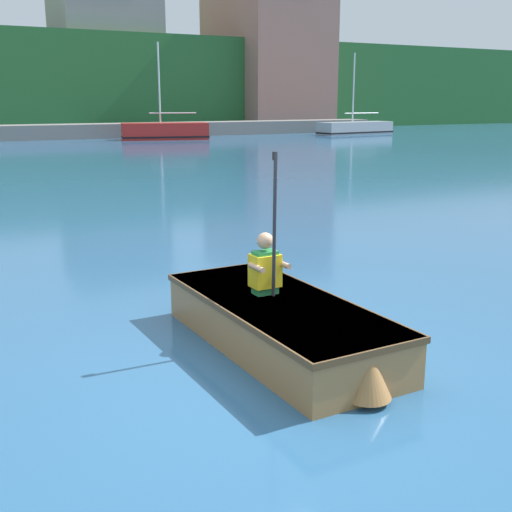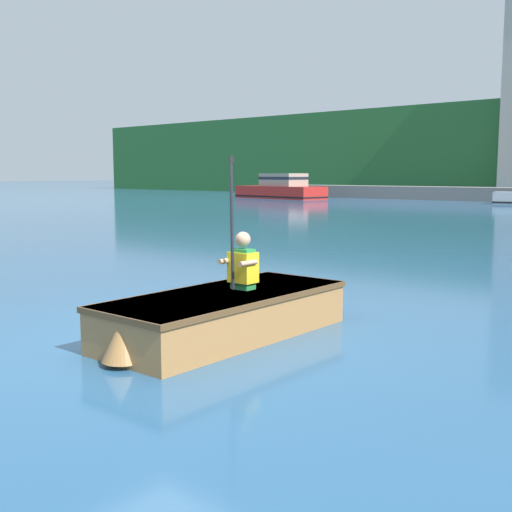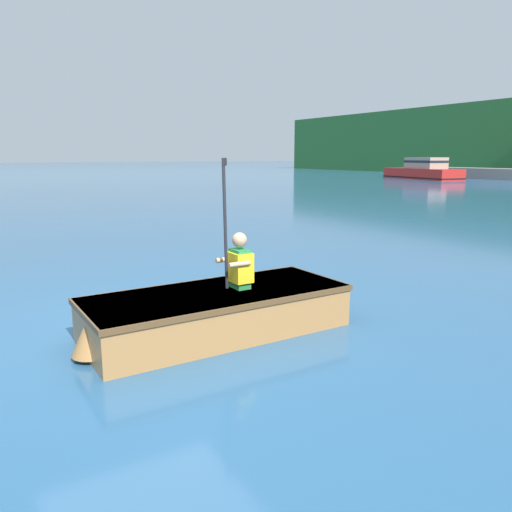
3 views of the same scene
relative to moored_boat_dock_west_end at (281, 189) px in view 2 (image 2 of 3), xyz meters
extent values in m
plane|color=#28567F|center=(24.35, -32.33, -0.69)|extent=(300.00, 300.00, 0.00)
cube|color=red|center=(-0.10, 0.02, -0.24)|extent=(7.65, 3.47, 0.89)
cube|color=black|center=(-0.10, 0.02, -0.53)|extent=(7.69, 3.52, 0.10)
cube|color=gray|center=(0.26, -0.04, 0.66)|extent=(3.46, 2.39, 0.93)
cube|color=#19232D|center=(0.26, -0.04, 0.78)|extent=(3.48, 2.41, 0.20)
cube|color=#A3703D|center=(24.85, -31.68, -0.45)|extent=(1.22, 2.92, 0.48)
cube|color=brown|center=(24.85, -31.68, -0.23)|extent=(1.27, 2.96, 0.06)
cube|color=brown|center=(24.85, -31.68, -0.24)|extent=(1.01, 2.51, 0.02)
cone|color=#A3703D|center=(24.88, -33.07, -0.42)|extent=(0.41, 0.41, 0.44)
cube|color=#A3703D|center=(24.84, -31.46, -0.25)|extent=(1.10, 0.19, 0.03)
cube|color=#267F3F|center=(24.84, -31.39, 0.02)|extent=(0.24, 0.17, 0.45)
cube|color=yellow|center=(24.84, -31.39, 0.04)|extent=(0.29, 0.22, 0.34)
sphere|color=tan|center=(24.84, -31.39, 0.35)|extent=(0.17, 0.17, 0.17)
cylinder|color=tan|center=(24.69, -31.48, 0.11)|extent=(0.06, 0.26, 0.06)
cylinder|color=tan|center=(24.99, -31.48, 0.11)|extent=(0.06, 0.26, 0.06)
cylinder|color=#232328|center=(24.84, -31.57, 0.54)|extent=(0.04, 0.06, 1.44)
cylinder|color=black|center=(24.84, -31.57, 1.21)|extent=(0.05, 0.05, 0.08)
camera|label=1|loc=(21.81, -36.92, 1.74)|focal=45.00mm
camera|label=2|loc=(29.56, -36.58, 1.06)|focal=45.00mm
camera|label=3|loc=(29.67, -34.03, 1.28)|focal=35.00mm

